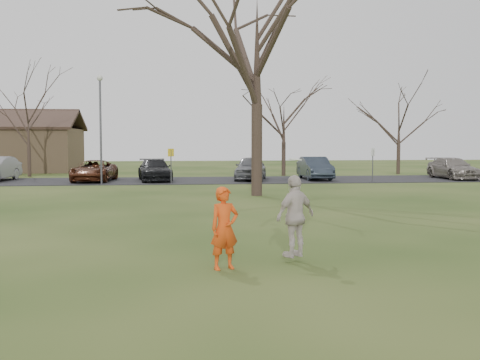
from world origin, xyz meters
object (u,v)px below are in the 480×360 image
at_px(player_defender, 224,228).
at_px(car_5, 315,168).
at_px(car_3, 155,170).
at_px(car_4, 251,168).
at_px(car_7, 453,168).
at_px(catching_play, 295,216).
at_px(car_2, 94,171).
at_px(big_tree, 257,42).
at_px(lamp_post, 100,116).

distance_m(player_defender, car_5, 25.97).
bearing_deg(car_3, car_4, -5.31).
xyz_separation_m(car_7, catching_play, (-15.52, -23.92, 0.26)).
distance_m(car_3, car_5, 10.20).
relative_size(car_3, catching_play, 2.24).
xyz_separation_m(car_2, catching_play, (7.50, -24.06, 0.29)).
xyz_separation_m(car_2, car_5, (13.88, 0.19, 0.08)).
bearing_deg(catching_play, big_tree, 85.19).
distance_m(car_2, car_7, 23.02).
relative_size(car_5, car_7, 0.94).
distance_m(car_2, big_tree, 14.44).
bearing_deg(car_5, car_2, -179.21).
bearing_deg(big_tree, car_4, 84.22).
xyz_separation_m(player_defender, car_5, (7.91, 24.74, -0.06)).
xyz_separation_m(lamp_post, big_tree, (8.00, -7.50, 3.03)).
height_order(car_3, car_4, car_4).
bearing_deg(car_7, big_tree, -147.20).
bearing_deg(car_3, car_2, 175.49).
relative_size(car_5, catching_play, 2.11).
distance_m(car_7, catching_play, 28.52).
xyz_separation_m(player_defender, lamp_post, (-5.26, 22.41, 3.15)).
bearing_deg(catching_play, player_defender, -162.32).
bearing_deg(player_defender, car_3, 74.57).
distance_m(car_5, big_tree, 12.73).
bearing_deg(catching_play, lamp_post, 107.20).
relative_size(player_defender, car_7, 0.35).
xyz_separation_m(car_5, lamp_post, (-13.16, -2.32, 3.20)).
bearing_deg(car_7, lamp_post, -175.66).
height_order(catching_play, big_tree, big_tree).
xyz_separation_m(car_2, lamp_post, (0.71, -2.13, 3.28)).
distance_m(car_3, big_tree, 12.67).
height_order(car_3, big_tree, big_tree).
distance_m(car_4, car_5, 4.16).
xyz_separation_m(car_3, car_4, (6.04, 0.16, 0.08)).
xyz_separation_m(car_2, big_tree, (8.71, -9.63, 6.31)).
distance_m(player_defender, big_tree, 16.37).
distance_m(car_5, car_7, 9.15).
bearing_deg(car_2, lamp_post, -65.77).
relative_size(car_4, lamp_post, 0.71).
distance_m(car_2, car_5, 13.88).
relative_size(player_defender, car_5, 0.37).
distance_m(player_defender, car_2, 25.26).
distance_m(car_2, car_4, 9.72).
distance_m(car_4, car_7, 13.31).
xyz_separation_m(car_3, big_tree, (5.04, -9.78, 6.28)).
bearing_deg(car_7, catching_play, -123.76).
height_order(car_7, big_tree, big_tree).
relative_size(car_5, lamp_post, 0.70).
bearing_deg(player_defender, catching_play, -3.05).
height_order(car_4, car_7, car_4).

